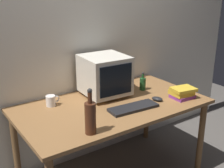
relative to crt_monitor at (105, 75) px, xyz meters
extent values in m
cube|color=silver|center=(-0.06, 0.30, 0.32)|extent=(4.00, 0.08, 2.50)
cube|color=olive|center=(-0.06, -0.20, -0.21)|extent=(1.61, 0.88, 0.03)
cylinder|color=brown|center=(0.69, -0.58, -0.58)|extent=(0.06, 0.06, 0.71)
cylinder|color=brown|center=(-0.80, 0.18, -0.58)|extent=(0.06, 0.06, 0.71)
cylinder|color=brown|center=(0.69, 0.18, -0.58)|extent=(0.06, 0.06, 0.71)
cube|color=beige|center=(0.00, 0.00, -0.18)|extent=(0.29, 0.25, 0.03)
cube|color=beige|center=(0.00, 0.00, 0.01)|extent=(0.40, 0.40, 0.34)
cube|color=black|center=(-0.01, -0.19, 0.01)|extent=(0.31, 0.02, 0.27)
cube|color=black|center=(0.02, -0.39, -0.18)|extent=(0.43, 0.18, 0.02)
ellipsoid|color=black|center=(0.31, -0.37, -0.17)|extent=(0.09, 0.12, 0.04)
cylinder|color=#472314|center=(-0.47, -0.54, -0.08)|extent=(0.08, 0.08, 0.22)
cylinder|color=#472314|center=(-0.47, -0.54, 0.07)|extent=(0.03, 0.03, 0.08)
sphere|color=#262626|center=(-0.47, -0.54, 0.12)|extent=(0.03, 0.03, 0.03)
cylinder|color=#1E4C23|center=(0.38, -0.08, -0.13)|extent=(0.06, 0.06, 0.12)
cylinder|color=#1E4C23|center=(0.38, -0.08, -0.05)|extent=(0.02, 0.02, 0.04)
sphere|color=#262626|center=(0.38, -0.08, -0.03)|extent=(0.02, 0.02, 0.02)
cube|color=#843893|center=(0.54, -0.45, -0.18)|extent=(0.19, 0.16, 0.03)
cube|color=gold|center=(0.53, -0.44, -0.14)|extent=(0.19, 0.18, 0.04)
cube|color=gold|center=(0.54, -0.45, -0.11)|extent=(0.22, 0.18, 0.03)
cylinder|color=white|center=(-0.50, 0.06, -0.15)|extent=(0.08, 0.08, 0.09)
torus|color=white|center=(-0.45, 0.06, -0.14)|extent=(0.06, 0.01, 0.06)
cylinder|color=#595B66|center=(0.33, 0.09, -0.17)|extent=(0.12, 0.12, 0.04)
camera|label=1|loc=(-1.37, -2.09, 0.80)|focal=47.02mm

